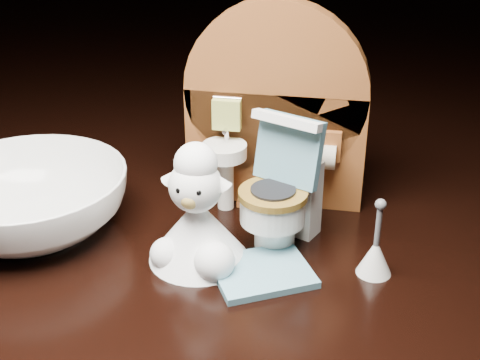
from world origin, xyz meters
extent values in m
cube|color=black|center=(0.00, 0.00, -0.05)|extent=(2.50, 2.50, 0.10)
cube|color=brown|center=(0.00, 0.07, 0.04)|extent=(0.13, 0.02, 0.09)
cylinder|color=brown|center=(0.00, 0.07, 0.09)|extent=(0.13, 0.02, 0.13)
cube|color=brown|center=(0.00, 0.07, 0.00)|extent=(0.05, 0.04, 0.01)
cylinder|color=white|center=(-0.03, 0.05, 0.02)|extent=(0.01, 0.01, 0.04)
cylinder|color=white|center=(-0.03, 0.04, 0.05)|extent=(0.03, 0.03, 0.01)
cylinder|color=silver|center=(-0.03, 0.05, 0.06)|extent=(0.00, 0.00, 0.01)
cube|color=#ADB54F|center=(-0.03, 0.05, 0.07)|extent=(0.02, 0.01, 0.02)
cube|color=brown|center=(0.04, 0.06, 0.05)|extent=(0.02, 0.01, 0.02)
cylinder|color=beige|center=(0.04, 0.05, 0.05)|extent=(0.02, 0.02, 0.02)
cylinder|color=white|center=(0.01, 0.00, 0.01)|extent=(0.03, 0.03, 0.02)
cylinder|color=white|center=(0.01, 0.00, 0.03)|extent=(0.04, 0.04, 0.02)
cylinder|color=brown|center=(0.01, 0.00, 0.04)|extent=(0.05, 0.05, 0.00)
cube|color=white|center=(0.02, 0.02, 0.03)|extent=(0.04, 0.03, 0.05)
cube|color=#5D92A5|center=(0.02, 0.02, 0.06)|extent=(0.05, 0.03, 0.05)
cube|color=white|center=(0.01, 0.01, 0.09)|extent=(0.05, 0.03, 0.01)
cylinder|color=#96A03D|center=(0.03, 0.02, 0.06)|extent=(0.01, 0.01, 0.01)
cube|color=#5D92A5|center=(0.01, -0.03, 0.00)|extent=(0.08, 0.07, 0.00)
cone|color=white|center=(0.08, -0.02, 0.01)|extent=(0.02, 0.02, 0.02)
cylinder|color=#59595B|center=(0.08, -0.02, 0.03)|extent=(0.00, 0.00, 0.03)
sphere|color=#59595B|center=(0.08, -0.02, 0.05)|extent=(0.01, 0.01, 0.01)
cone|color=white|center=(-0.04, -0.02, 0.02)|extent=(0.06, 0.06, 0.04)
sphere|color=white|center=(-0.02, -0.04, 0.01)|extent=(0.03, 0.03, 0.03)
sphere|color=white|center=(-0.05, -0.03, 0.01)|extent=(0.02, 0.02, 0.02)
sphere|color=white|center=(-0.04, -0.02, 0.05)|extent=(0.03, 0.03, 0.03)
sphere|color=tan|center=(-0.04, -0.04, 0.05)|extent=(0.01, 0.01, 0.01)
sphere|color=white|center=(-0.04, -0.02, 0.07)|extent=(0.03, 0.03, 0.03)
cone|color=white|center=(-0.05, -0.02, 0.06)|extent=(0.02, 0.01, 0.02)
cone|color=white|center=(-0.02, -0.02, 0.06)|extent=(0.02, 0.01, 0.02)
sphere|color=black|center=(-0.04, -0.04, 0.06)|extent=(0.00, 0.00, 0.00)
sphere|color=black|center=(-0.03, -0.04, 0.06)|extent=(0.00, 0.00, 0.00)
imported|color=white|center=(-0.16, -0.01, 0.02)|extent=(0.14, 0.14, 0.04)
camera|label=1|loc=(0.06, -0.38, 0.24)|focal=50.00mm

